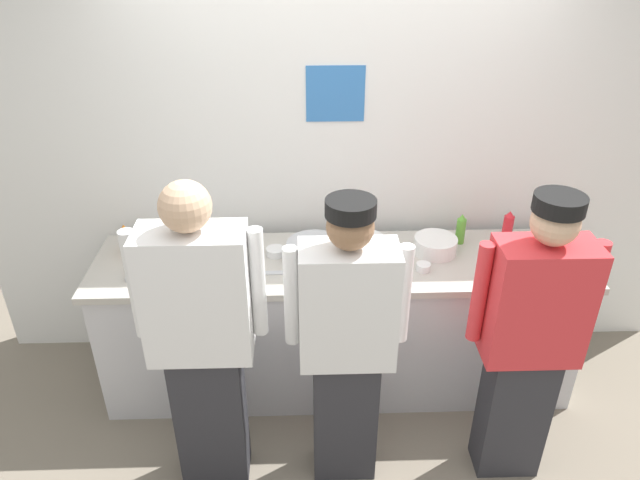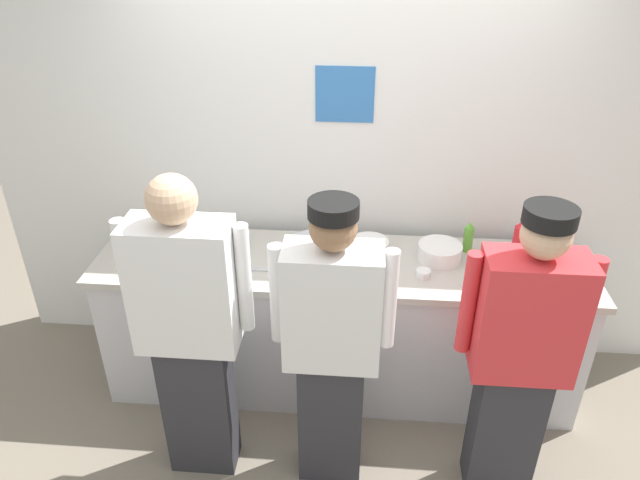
{
  "view_description": "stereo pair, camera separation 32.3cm",
  "coord_description": "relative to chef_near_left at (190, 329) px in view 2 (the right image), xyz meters",
  "views": [
    {
      "loc": [
        -0.21,
        -2.49,
        2.67
      ],
      "look_at": [
        -0.12,
        0.31,
        1.07
      ],
      "focal_mm": 32.87,
      "sensor_mm": 36.0,
      "label": 1
    },
    {
      "loc": [
        0.12,
        -2.48,
        2.67
      ],
      "look_at": [
        -0.12,
        0.31,
        1.07
      ],
      "focal_mm": 32.87,
      "sensor_mm": 36.0,
      "label": 2
    }
  ],
  "objects": [
    {
      "name": "ground_plane",
      "position": [
        0.69,
        0.32,
        -0.9
      ],
      "size": [
        9.0,
        9.0,
        0.0
      ],
      "primitive_type": "plane",
      "color": "slate"
    },
    {
      "name": "wall_back",
      "position": [
        0.69,
        1.14,
        0.46
      ],
      "size": [
        4.44,
        0.11,
        2.73
      ],
      "color": "white",
      "rests_on": "ground"
    },
    {
      "name": "prep_counter",
      "position": [
        0.69,
        0.68,
        -0.45
      ],
      "size": [
        2.83,
        0.68,
        0.9
      ],
      "color": "silver",
      "rests_on": "ground"
    },
    {
      "name": "chef_near_left",
      "position": [
        0.0,
        0.0,
        0.0
      ],
      "size": [
        0.62,
        0.24,
        1.71
      ],
      "color": "#2D2D33",
      "rests_on": "ground"
    },
    {
      "name": "chef_center",
      "position": [
        0.68,
        0.0,
        -0.04
      ],
      "size": [
        0.59,
        0.24,
        1.61
      ],
      "color": "#2D2D33",
      "rests_on": "ground"
    },
    {
      "name": "chef_far_right",
      "position": [
        1.56,
        -0.01,
        -0.04
      ],
      "size": [
        0.59,
        0.24,
        1.63
      ],
      "color": "#2D2D33",
      "rests_on": "ground"
    },
    {
      "name": "plate_stack_front",
      "position": [
        0.85,
        0.8,
        0.03
      ],
      "size": [
        0.23,
        0.23,
        0.07
      ],
      "color": "white",
      "rests_on": "prep_counter"
    },
    {
      "name": "plate_stack_rear",
      "position": [
        1.25,
        0.75,
        0.05
      ],
      "size": [
        0.25,
        0.25,
        0.1
      ],
      "color": "white",
      "rests_on": "prep_counter"
    },
    {
      "name": "mixing_bowl_steel",
      "position": [
        0.54,
        0.68,
        0.06
      ],
      "size": [
        0.31,
        0.31,
        0.12
      ],
      "primitive_type": "cylinder",
      "color": "#B7BABF",
      "rests_on": "prep_counter"
    },
    {
      "name": "sheet_tray",
      "position": [
        -0.24,
        0.68,
        0.01
      ],
      "size": [
        0.56,
        0.38,
        0.02
      ],
      "primitive_type": "cube",
      "rotation": [
        0.0,
        0.0,
        0.13
      ],
      "color": "#B7BABF",
      "rests_on": "prep_counter"
    },
    {
      "name": "squeeze_bottle_primary",
      "position": [
        1.42,
        0.86,
        0.09
      ],
      "size": [
        0.06,
        0.06,
        0.19
      ],
      "color": "#56A333",
      "rests_on": "prep_counter"
    },
    {
      "name": "squeeze_bottle_secondary",
      "position": [
        -0.54,
        0.79,
        0.09
      ],
      "size": [
        0.06,
        0.06,
        0.19
      ],
      "color": "orange",
      "rests_on": "prep_counter"
    },
    {
      "name": "squeeze_bottle_spare",
      "position": [
        1.71,
        0.88,
        0.09
      ],
      "size": [
        0.06,
        0.06,
        0.2
      ],
      "color": "red",
      "rests_on": "prep_counter"
    },
    {
      "name": "ramekin_orange_sauce",
      "position": [
        1.66,
        0.76,
        0.03
      ],
      "size": [
        0.09,
        0.09,
        0.05
      ],
      "color": "white",
      "rests_on": "prep_counter"
    },
    {
      "name": "ramekin_red_sauce",
      "position": [
        1.15,
        0.56,
        0.02
      ],
      "size": [
        0.08,
        0.08,
        0.04
      ],
      "color": "white",
      "rests_on": "prep_counter"
    },
    {
      "name": "ramekin_green_sauce",
      "position": [
        0.32,
        0.75,
        0.02
      ],
      "size": [
        0.11,
        0.11,
        0.04
      ],
      "color": "white",
      "rests_on": "prep_counter"
    },
    {
      "name": "deli_cup",
      "position": [
        0.1,
        0.81,
        0.04
      ],
      "size": [
        0.09,
        0.09,
        0.09
      ],
      "primitive_type": "cylinder",
      "color": "white",
      "rests_on": "prep_counter"
    },
    {
      "name": "chefs_knife",
      "position": [
        0.22,
        0.55,
        0.0
      ],
      "size": [
        0.28,
        0.03,
        0.02
      ],
      "color": "#B7BABF",
      "rests_on": "prep_counter"
    }
  ]
}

